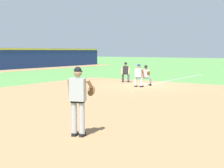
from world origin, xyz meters
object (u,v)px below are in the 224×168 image
Objects in this scene: first_baseman at (146,74)px; umpire at (126,71)px; baserunner at (139,74)px; pitcher at (79,97)px; first_base_bag at (144,85)px; baseball at (132,93)px.

umpire is (1.01, 2.19, 0.06)m from first_baseman.
baserunner is at bearing -133.17° from umpire.
umpire is at bearing 65.37° from first_baseman.
pitcher is at bearing -153.33° from umpire.
first_base_bag is 12.49m from pitcher.
pitcher is 1.27× the size of umpire.
baseball is 4.24m from first_baseman.
baserunner is 1.00× the size of umpire.
baseball is at bearing -162.48° from first_baseman.
baserunner is at bearing -176.56° from first_baseman.
first_base_bag is at bearing 177.97° from first_baseman.
first_baseman is at bearing -2.03° from first_base_bag.
first_base_bag is at bearing 18.65° from baseball.
baserunner reaches higher than first_baseman.
first_base_bag is at bearing -119.56° from umpire.
pitcher is 14.46m from umpire.
pitcher is 11.60m from baserunner.
pitcher is (-7.92, -3.04, 1.02)m from baseball.
umpire is (1.24, 2.18, 0.75)m from first_base_bag.
baserunner is 3.10m from umpire.
pitcher is at bearing -159.76° from first_base_bag.
pitcher is 12.67m from first_baseman.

